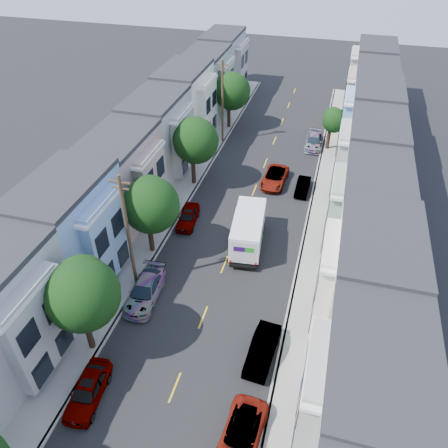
% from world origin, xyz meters
% --- Properties ---
extents(ground, '(160.00, 160.00, 0.00)m').
position_xyz_m(ground, '(0.00, 0.00, 0.00)').
color(ground, black).
rests_on(ground, ground).
extents(road_slab, '(12.00, 70.00, 0.02)m').
position_xyz_m(road_slab, '(0.00, 15.00, 0.01)').
color(road_slab, black).
rests_on(road_slab, ground).
extents(curb_left, '(0.30, 70.00, 0.15)m').
position_xyz_m(curb_left, '(-6.05, 15.00, 0.07)').
color(curb_left, gray).
rests_on(curb_left, ground).
extents(curb_right, '(0.30, 70.00, 0.15)m').
position_xyz_m(curb_right, '(6.05, 15.00, 0.07)').
color(curb_right, gray).
rests_on(curb_right, ground).
extents(sidewalk_left, '(2.60, 70.00, 0.15)m').
position_xyz_m(sidewalk_left, '(-7.35, 15.00, 0.07)').
color(sidewalk_left, gray).
rests_on(sidewalk_left, ground).
extents(sidewalk_right, '(2.60, 70.00, 0.15)m').
position_xyz_m(sidewalk_right, '(7.35, 15.00, 0.07)').
color(sidewalk_right, gray).
rests_on(sidewalk_right, ground).
extents(centerline, '(0.12, 70.00, 0.01)m').
position_xyz_m(centerline, '(0.00, 15.00, 0.00)').
color(centerline, gold).
rests_on(centerline, ground).
extents(townhouse_row_left, '(5.00, 70.00, 8.50)m').
position_xyz_m(townhouse_row_left, '(-11.15, 15.00, 0.00)').
color(townhouse_row_left, '#90AA95').
rests_on(townhouse_row_left, ground).
extents(townhouse_row_right, '(5.00, 70.00, 8.50)m').
position_xyz_m(townhouse_row_right, '(11.15, 15.00, 0.00)').
color(townhouse_row_right, '#90AA95').
rests_on(townhouse_row_right, ground).
extents(tree_b, '(4.70, 4.70, 7.70)m').
position_xyz_m(tree_b, '(-6.30, -4.60, 5.33)').
color(tree_b, black).
rests_on(tree_b, ground).
extents(tree_c, '(4.70, 4.70, 7.32)m').
position_xyz_m(tree_c, '(-6.30, 6.04, 4.95)').
color(tree_c, black).
rests_on(tree_c, ground).
extents(tree_d, '(4.70, 4.70, 7.50)m').
position_xyz_m(tree_d, '(-6.30, 17.56, 5.13)').
color(tree_d, black).
rests_on(tree_d, ground).
extents(tree_e, '(4.70, 4.70, 7.35)m').
position_xyz_m(tree_e, '(-6.30, 32.18, 4.97)').
color(tree_e, black).
rests_on(tree_e, ground).
extents(tree_far_r, '(2.88, 2.88, 5.23)m').
position_xyz_m(tree_far_r, '(6.89, 29.45, 3.74)').
color(tree_far_r, black).
rests_on(tree_far_r, ground).
extents(utility_pole_near, '(1.60, 0.26, 10.00)m').
position_xyz_m(utility_pole_near, '(-6.30, 2.00, 5.15)').
color(utility_pole_near, '#42301E').
rests_on(utility_pole_near, ground).
extents(utility_pole_far, '(1.60, 0.26, 10.00)m').
position_xyz_m(utility_pole_far, '(-6.30, 28.00, 5.15)').
color(utility_pole_far, '#42301E').
rests_on(utility_pole_far, ground).
extents(fedex_truck, '(2.55, 6.61, 3.17)m').
position_xyz_m(fedex_truck, '(1.32, 9.00, 1.77)').
color(fedex_truck, silver).
rests_on(fedex_truck, ground).
extents(lead_sedan, '(2.65, 5.29, 1.44)m').
position_xyz_m(lead_sedan, '(1.77, 19.90, 0.72)').
color(lead_sedan, black).
rests_on(lead_sedan, ground).
extents(parked_left_b, '(2.24, 4.82, 1.52)m').
position_xyz_m(parked_left_b, '(-4.90, -8.05, 0.76)').
color(parked_left_b, black).
rests_on(parked_left_b, ground).
extents(parked_left_c, '(2.51, 5.26, 1.54)m').
position_xyz_m(parked_left_c, '(-4.90, 0.69, 0.77)').
color(parked_left_c, '#A2A7B0').
rests_on(parked_left_c, ground).
extents(parked_left_d, '(2.07, 4.49, 1.41)m').
position_xyz_m(parked_left_d, '(-4.90, 10.73, 0.71)').
color(parked_left_d, '#4D200D').
rests_on(parked_left_d, ground).
extents(parked_right_a, '(2.55, 4.99, 1.35)m').
position_xyz_m(parked_right_a, '(4.90, -8.24, 0.68)').
color(parked_right_a, slate).
rests_on(parked_right_a, ground).
extents(parked_right_b, '(1.89, 4.56, 1.49)m').
position_xyz_m(parked_right_b, '(4.90, -2.23, 0.74)').
color(parked_right_b, white).
rests_on(parked_right_b, ground).
extents(parked_right_c, '(1.35, 3.69, 1.22)m').
position_xyz_m(parked_right_c, '(4.90, 19.09, 0.61)').
color(parked_right_c, black).
rests_on(parked_right_c, ground).
extents(parked_right_d, '(2.06, 4.75, 1.42)m').
position_xyz_m(parked_right_d, '(4.90, 29.64, 0.71)').
color(parked_right_d, '#08153D').
rests_on(parked_right_d, ground).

